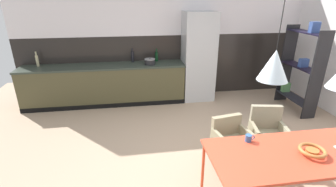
{
  "coord_description": "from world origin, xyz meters",
  "views": [
    {
      "loc": [
        -0.84,
        -2.85,
        2.35
      ],
      "look_at": [
        -0.32,
        0.61,
        0.95
      ],
      "focal_mm": 26.19,
      "sensor_mm": 36.0,
      "label": 1
    }
  ],
  "objects_px": {
    "dining_table": "(292,156)",
    "fruit_bowl": "(312,151)",
    "open_shelf_unit": "(300,68)",
    "cooking_pot": "(150,62)",
    "bottle_wine_green": "(133,56)",
    "bottle_oil_tall": "(37,60)",
    "bottle_vinegar_dark": "(157,56)",
    "mug_tall_blue": "(249,138)",
    "pendant_lamp_over_table_near": "(274,65)",
    "armchair_near_window": "(267,127)",
    "refrigerator_column": "(198,57)",
    "armchair_far_side": "(230,135)"
  },
  "relations": [
    {
      "from": "armchair_far_side",
      "to": "armchair_near_window",
      "type": "xyz_separation_m",
      "value": [
        0.61,
        0.1,
        0.02
      ]
    },
    {
      "from": "bottle_oil_tall",
      "to": "open_shelf_unit",
      "type": "relative_size",
      "value": 0.17
    },
    {
      "from": "armchair_near_window",
      "to": "mug_tall_blue",
      "type": "height_order",
      "value": "mug_tall_blue"
    },
    {
      "from": "armchair_near_window",
      "to": "bottle_wine_green",
      "type": "xyz_separation_m",
      "value": [
        -1.92,
        2.7,
        0.52
      ]
    },
    {
      "from": "armchair_far_side",
      "to": "cooking_pot",
      "type": "distance_m",
      "value": 2.72
    },
    {
      "from": "bottle_oil_tall",
      "to": "bottle_vinegar_dark",
      "type": "relative_size",
      "value": 1.1
    },
    {
      "from": "refrigerator_column",
      "to": "open_shelf_unit",
      "type": "xyz_separation_m",
      "value": [
        1.97,
        -0.92,
        -0.08
      ]
    },
    {
      "from": "pendant_lamp_over_table_near",
      "to": "bottle_oil_tall",
      "type": "bearing_deg",
      "value": 133.5
    },
    {
      "from": "mug_tall_blue",
      "to": "bottle_oil_tall",
      "type": "relative_size",
      "value": 0.36
    },
    {
      "from": "dining_table",
      "to": "bottle_oil_tall",
      "type": "relative_size",
      "value": 5.68
    },
    {
      "from": "mug_tall_blue",
      "to": "bottle_oil_tall",
      "type": "distance_m",
      "value": 4.69
    },
    {
      "from": "refrigerator_column",
      "to": "mug_tall_blue",
      "type": "bearing_deg",
      "value": -94.21
    },
    {
      "from": "dining_table",
      "to": "armchair_near_window",
      "type": "height_order",
      "value": "armchair_near_window"
    },
    {
      "from": "mug_tall_blue",
      "to": "bottle_wine_green",
      "type": "xyz_separation_m",
      "value": [
        -1.28,
        3.35,
        0.24
      ]
    },
    {
      "from": "fruit_bowl",
      "to": "mug_tall_blue",
      "type": "bearing_deg",
      "value": 148.75
    },
    {
      "from": "open_shelf_unit",
      "to": "dining_table",
      "type": "bearing_deg",
      "value": -36.14
    },
    {
      "from": "dining_table",
      "to": "mug_tall_blue",
      "type": "bearing_deg",
      "value": 142.47
    },
    {
      "from": "dining_table",
      "to": "bottle_oil_tall",
      "type": "height_order",
      "value": "bottle_oil_tall"
    },
    {
      "from": "dining_table",
      "to": "pendant_lamp_over_table_near",
      "type": "bearing_deg",
      "value": 174.47
    },
    {
      "from": "fruit_bowl",
      "to": "pendant_lamp_over_table_near",
      "type": "bearing_deg",
      "value": 170.89
    },
    {
      "from": "mug_tall_blue",
      "to": "cooking_pot",
      "type": "xyz_separation_m",
      "value": [
        -0.91,
        3.06,
        0.18
      ]
    },
    {
      "from": "armchair_far_side",
      "to": "open_shelf_unit",
      "type": "bearing_deg",
      "value": -152.54
    },
    {
      "from": "bottle_vinegar_dark",
      "to": "cooking_pot",
      "type": "bearing_deg",
      "value": -122.65
    },
    {
      "from": "pendant_lamp_over_table_near",
      "to": "armchair_near_window",
      "type": "bearing_deg",
      "value": 54.97
    },
    {
      "from": "armchair_near_window",
      "to": "bottle_oil_tall",
      "type": "height_order",
      "value": "bottle_oil_tall"
    },
    {
      "from": "armchair_far_side",
      "to": "armchair_near_window",
      "type": "relative_size",
      "value": 0.91
    },
    {
      "from": "dining_table",
      "to": "fruit_bowl",
      "type": "xyz_separation_m",
      "value": [
        0.19,
        -0.05,
        0.09
      ]
    },
    {
      "from": "mug_tall_blue",
      "to": "fruit_bowl",
      "type": "bearing_deg",
      "value": -31.25
    },
    {
      "from": "fruit_bowl",
      "to": "cooking_pot",
      "type": "relative_size",
      "value": 1.16
    },
    {
      "from": "pendant_lamp_over_table_near",
      "to": "dining_table",
      "type": "bearing_deg",
      "value": -5.53
    },
    {
      "from": "refrigerator_column",
      "to": "bottle_wine_green",
      "type": "height_order",
      "value": "refrigerator_column"
    },
    {
      "from": "pendant_lamp_over_table_near",
      "to": "mug_tall_blue",
      "type": "bearing_deg",
      "value": 91.62
    },
    {
      "from": "dining_table",
      "to": "fruit_bowl",
      "type": "relative_size",
      "value": 6.53
    },
    {
      "from": "bottle_wine_green",
      "to": "pendant_lamp_over_table_near",
      "type": "height_order",
      "value": "pendant_lamp_over_table_near"
    },
    {
      "from": "bottle_wine_green",
      "to": "bottle_oil_tall",
      "type": "relative_size",
      "value": 0.99
    },
    {
      "from": "fruit_bowl",
      "to": "bottle_vinegar_dark",
      "type": "xyz_separation_m",
      "value": [
        -1.29,
        3.68,
        0.22
      ]
    },
    {
      "from": "bottle_wine_green",
      "to": "fruit_bowl",
      "type": "bearing_deg",
      "value": -63.41
    },
    {
      "from": "cooking_pot",
      "to": "open_shelf_unit",
      "type": "distance_m",
      "value": 3.22
    },
    {
      "from": "mug_tall_blue",
      "to": "pendant_lamp_over_table_near",
      "type": "relative_size",
      "value": 0.09
    },
    {
      "from": "dining_table",
      "to": "open_shelf_unit",
      "type": "distance_m",
      "value": 3.11
    },
    {
      "from": "cooking_pot",
      "to": "bottle_wine_green",
      "type": "height_order",
      "value": "bottle_wine_green"
    },
    {
      "from": "bottle_wine_green",
      "to": "bottle_oil_tall",
      "type": "bearing_deg",
      "value": -178.08
    },
    {
      "from": "armchair_far_side",
      "to": "dining_table",
      "type": "bearing_deg",
      "value": 102.64
    },
    {
      "from": "bottle_wine_green",
      "to": "open_shelf_unit",
      "type": "xyz_separation_m",
      "value": [
        3.49,
        -1.14,
        -0.1
      ]
    },
    {
      "from": "cooking_pot",
      "to": "refrigerator_column",
      "type": "bearing_deg",
      "value": 3.6
    },
    {
      "from": "armchair_near_window",
      "to": "open_shelf_unit",
      "type": "height_order",
      "value": "open_shelf_unit"
    },
    {
      "from": "cooking_pot",
      "to": "open_shelf_unit",
      "type": "xyz_separation_m",
      "value": [
        3.11,
        -0.85,
        -0.03
      ]
    },
    {
      "from": "dining_table",
      "to": "bottle_vinegar_dark",
      "type": "distance_m",
      "value": 3.81
    },
    {
      "from": "fruit_bowl",
      "to": "open_shelf_unit",
      "type": "xyz_separation_m",
      "value": [
        1.64,
        2.55,
        0.14
      ]
    },
    {
      "from": "bottle_wine_green",
      "to": "open_shelf_unit",
      "type": "bearing_deg",
      "value": -18.05
    }
  ]
}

